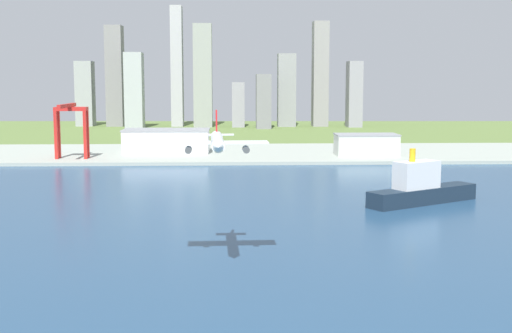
{
  "coord_description": "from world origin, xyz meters",
  "views": [
    {
      "loc": [
        -6.46,
        -53.2,
        59.38
      ],
      "look_at": [
        1.4,
        164.61,
        31.72
      ],
      "focal_mm": 47.59,
      "sensor_mm": 36.0,
      "label": 1
    }
  ],
  "objects_px": {
    "airplane_landing": "(217,142)",
    "warehouse_main": "(167,141)",
    "cargo_ship": "(421,188)",
    "port_crane_red": "(71,119)",
    "warehouse_annex": "(366,145)"
  },
  "relations": [
    {
      "from": "airplane_landing",
      "to": "warehouse_main",
      "type": "xyz_separation_m",
      "value": [
        -47.13,
        328.81,
        -28.69
      ]
    },
    {
      "from": "cargo_ship",
      "to": "airplane_landing",
      "type": "bearing_deg",
      "value": -130.94
    },
    {
      "from": "airplane_landing",
      "to": "port_crane_red",
      "type": "distance_m",
      "value": 309.33
    },
    {
      "from": "warehouse_main",
      "to": "port_crane_red",
      "type": "bearing_deg",
      "value": -148.06
    },
    {
      "from": "port_crane_red",
      "to": "cargo_ship",
      "type": "bearing_deg",
      "value": -40.43
    },
    {
      "from": "airplane_landing",
      "to": "cargo_ship",
      "type": "bearing_deg",
      "value": 49.06
    },
    {
      "from": "airplane_landing",
      "to": "warehouse_main",
      "type": "relative_size",
      "value": 0.56
    },
    {
      "from": "port_crane_red",
      "to": "warehouse_annex",
      "type": "distance_m",
      "value": 221.72
    },
    {
      "from": "port_crane_red",
      "to": "warehouse_main",
      "type": "relative_size",
      "value": 0.69
    },
    {
      "from": "cargo_ship",
      "to": "port_crane_red",
      "type": "bearing_deg",
      "value": 139.57
    },
    {
      "from": "cargo_ship",
      "to": "port_crane_red",
      "type": "height_order",
      "value": "port_crane_red"
    },
    {
      "from": "airplane_landing",
      "to": "port_crane_red",
      "type": "relative_size",
      "value": 0.82
    },
    {
      "from": "airplane_landing",
      "to": "warehouse_annex",
      "type": "height_order",
      "value": "airplane_landing"
    },
    {
      "from": "cargo_ship",
      "to": "warehouse_main",
      "type": "bearing_deg",
      "value": 123.18
    },
    {
      "from": "cargo_ship",
      "to": "warehouse_main",
      "type": "distance_m",
      "value": 261.06
    }
  ]
}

